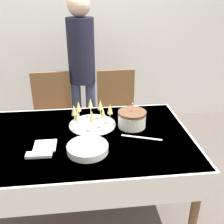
{
  "coord_description": "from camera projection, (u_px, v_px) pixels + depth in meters",
  "views": [
    {
      "loc": [
        -0.01,
        -1.69,
        1.73
      ],
      "look_at": [
        0.2,
        0.15,
        0.87
      ],
      "focal_mm": 42.0,
      "sensor_mm": 36.0,
      "label": 1
    }
  ],
  "objects": [
    {
      "name": "wall_back",
      "position": [
        81.0,
        23.0,
        3.33
      ],
      "size": [
        8.0,
        0.05,
        2.7
      ],
      "color": "silver",
      "rests_on": "ground_plane"
    },
    {
      "name": "dining_chair_far_left",
      "position": [
        53.0,
        115.0,
        2.75
      ],
      "size": [
        0.43,
        0.43,
        0.97
      ],
      "color": "brown",
      "rests_on": "ground_plane"
    },
    {
      "name": "cake_knife",
      "position": [
        141.0,
        138.0,
        1.92
      ],
      "size": [
        0.29,
        0.12,
        0.0
      ],
      "color": "silver",
      "rests_on": "dining_table"
    },
    {
      "name": "ground_plane",
      "position": [
        91.0,
        211.0,
        2.26
      ],
      "size": [
        12.0,
        12.0,
        0.0
      ],
      "primitive_type": "plane",
      "color": "#564C47"
    },
    {
      "name": "champagne_tray",
      "position": [
        91.0,
        116.0,
        2.07
      ],
      "size": [
        0.37,
        0.37,
        0.18
      ],
      "color": "silver",
      "rests_on": "dining_table"
    },
    {
      "name": "napkin_pile",
      "position": [
        45.0,
        146.0,
        1.81
      ],
      "size": [
        0.15,
        0.15,
        0.01
      ],
      "color": "white",
      "rests_on": "dining_table"
    },
    {
      "name": "plate_stack_main",
      "position": [
        88.0,
        148.0,
        1.75
      ],
      "size": [
        0.28,
        0.28,
        0.05
      ],
      "color": "silver",
      "rests_on": "dining_table"
    },
    {
      "name": "dining_chair_far_right",
      "position": [
        117.0,
        112.0,
        2.82
      ],
      "size": [
        0.43,
        0.43,
        0.97
      ],
      "color": "brown",
      "rests_on": "ground_plane"
    },
    {
      "name": "person_standing",
      "position": [
        82.0,
        63.0,
        2.75
      ],
      "size": [
        0.28,
        0.28,
        1.71
      ],
      "color": "#3F4C72",
      "rests_on": "ground_plane"
    },
    {
      "name": "dining_table",
      "position": [
        88.0,
        148.0,
        1.98
      ],
      "size": [
        1.55,
        1.04,
        0.75
      ],
      "color": "silver",
      "rests_on": "ground_plane"
    },
    {
      "name": "birthday_cake",
      "position": [
        132.0,
        119.0,
        2.06
      ],
      "size": [
        0.22,
        0.22,
        0.2
      ],
      "color": "silver",
      "rests_on": "dining_table"
    },
    {
      "name": "fork_pile",
      "position": [
        39.0,
        155.0,
        1.71
      ],
      "size": [
        0.17,
        0.06,
        0.02
      ],
      "color": "silver",
      "rests_on": "dining_table"
    }
  ]
}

